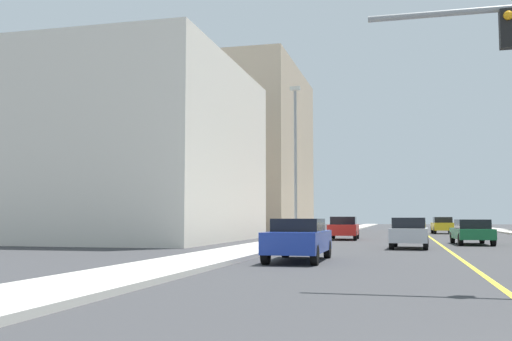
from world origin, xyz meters
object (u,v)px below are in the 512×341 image
object	(u,v)px
car_silver	(409,232)
car_green	(472,231)
car_blue	(299,239)
car_yellow	(442,225)
car_red	(344,228)
street_lamp	(295,156)

from	to	relation	value
car_silver	car_green	bearing A→B (deg)	59.08
car_blue	car_yellow	bearing A→B (deg)	-101.14
car_yellow	car_red	xyz separation A→B (m)	(-7.44, -17.22, 0.01)
car_silver	street_lamp	bearing A→B (deg)	157.30
car_blue	car_green	bearing A→B (deg)	-116.69
car_yellow	car_green	xyz separation A→B (m)	(0.11, -22.92, -0.05)
car_blue	car_green	world-z (taller)	car_blue
car_silver	car_yellow	bearing A→B (deg)	86.00
street_lamp	car_blue	size ratio (longest dim) A/B	1.91
car_yellow	car_red	distance (m)	18.76
car_red	street_lamp	bearing A→B (deg)	75.13
car_green	car_silver	bearing A→B (deg)	-125.62
car_silver	car_red	size ratio (longest dim) A/B	0.87
street_lamp	car_silver	xyz separation A→B (m)	(6.03, -2.86, -4.15)
car_silver	car_red	world-z (taller)	car_red
car_silver	car_blue	world-z (taller)	car_silver
car_silver	car_blue	distance (m)	10.12
car_yellow	car_silver	bearing A→B (deg)	-98.79
car_blue	street_lamp	bearing A→B (deg)	-79.95
car_green	car_red	xyz separation A→B (m)	(-7.54, 5.70, 0.06)
car_yellow	car_blue	world-z (taller)	car_yellow
car_green	car_red	world-z (taller)	car_red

